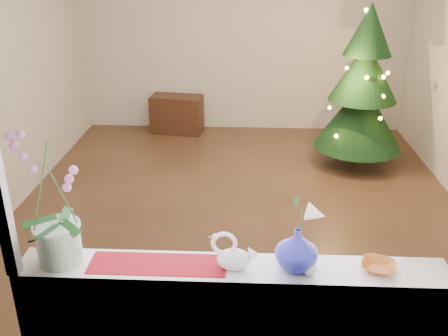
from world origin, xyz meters
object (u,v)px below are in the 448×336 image
Objects in this scene: xmas_tree at (363,87)px; orchid_pot at (52,200)px; paperweight at (309,268)px; swan at (234,252)px; amber_dish at (378,267)px; blue_vase at (297,247)px; side_table at (177,114)px.

orchid_pot is at bearing -122.46° from xmas_tree.
orchid_pot is at bearing 177.32° from paperweight.
swan reaches higher than amber_dish.
paperweight reaches higher than amber_dish.
blue_vase is 0.14× the size of xmas_tree.
swan is 0.73m from amber_dish.
side_table is at bearing 105.16° from blue_vase.
paperweight is 0.04× the size of xmas_tree.
paperweight is at bearing -105.53° from xmas_tree.
side_table is at bearing 95.25° from swan.
side_table is at bearing 156.17° from xmas_tree.
swan is 4.79m from side_table.
blue_vase reaches higher than swan.
paperweight is (1.27, -0.06, -0.31)m from orchid_pot.
amber_dish is (0.41, 0.00, -0.11)m from blue_vase.
paperweight is 0.35m from amber_dish.
orchid_pot reaches higher than side_table.
side_table is (-0.05, 4.61, -1.01)m from orchid_pot.
swan reaches higher than side_table.
blue_vase is (1.20, -0.01, -0.22)m from orchid_pot.
orchid_pot reaches higher than paperweight.
orchid_pot is 1.00× the size of side_table.
amber_dish is at bearing -0.15° from orchid_pot.
xmas_tree is (1.01, 3.64, -0.01)m from paperweight.
xmas_tree is 2.63m from side_table.
paperweight reaches higher than side_table.
swan is 0.31m from blue_vase.
orchid_pot is 4.26m from xmas_tree.
amber_dish is (0.72, 0.02, -0.08)m from swan.
paperweight is 0.54× the size of amber_dish.
orchid_pot is 1.31m from paperweight.
orchid_pot is 2.74× the size of blue_vase.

